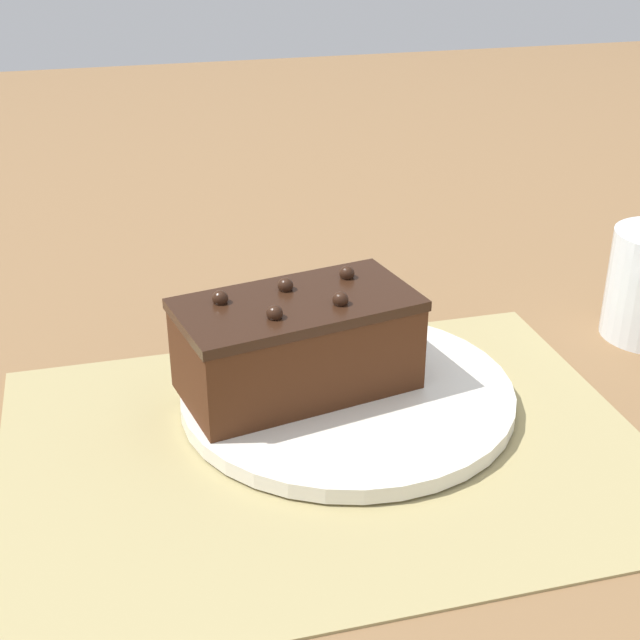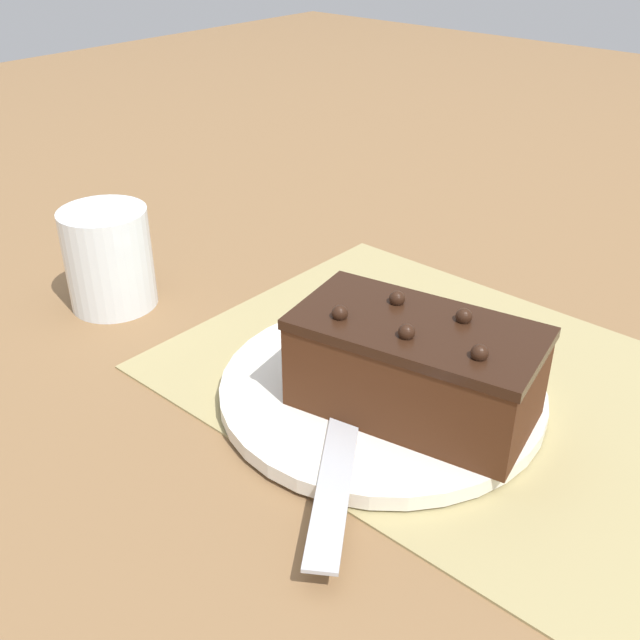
{
  "view_description": "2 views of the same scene",
  "coord_description": "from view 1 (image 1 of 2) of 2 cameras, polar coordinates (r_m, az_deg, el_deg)",
  "views": [
    {
      "loc": [
        -0.14,
        -0.52,
        0.37
      ],
      "look_at": [
        0.02,
        0.09,
        0.06
      ],
      "focal_mm": 50.0,
      "sensor_mm": 36.0,
      "label": 1
    },
    {
      "loc": [
        -0.26,
        0.45,
        0.36
      ],
      "look_at": [
        0.06,
        0.09,
        0.08
      ],
      "focal_mm": 42.0,
      "sensor_mm": 36.0,
      "label": 2
    }
  ],
  "objects": [
    {
      "name": "cake_plate",
      "position": [
        0.7,
        1.76,
        -4.75
      ],
      "size": [
        0.26,
        0.26,
        0.01
      ],
      "color": "white",
      "rests_on": "placemat_woven"
    },
    {
      "name": "chocolate_cake",
      "position": [
        0.68,
        -1.48,
        -1.53
      ],
      "size": [
        0.19,
        0.12,
        0.08
      ],
      "rotation": [
        0.0,
        0.0,
        0.19
      ],
      "color": "#472614",
      "rests_on": "cake_plate"
    },
    {
      "name": "placemat_woven",
      "position": [
        0.65,
        0.43,
        -8.14
      ],
      "size": [
        0.46,
        0.34,
        0.0
      ],
      "primitive_type": "cube",
      "color": "tan",
      "rests_on": "ground_plane"
    },
    {
      "name": "serving_knife",
      "position": [
        0.73,
        0.35,
        -2.07
      ],
      "size": [
        0.14,
        0.2,
        0.01
      ],
      "rotation": [
        0.0,
        0.0,
        0.59
      ],
      "color": "slate",
      "rests_on": "cake_plate"
    },
    {
      "name": "ground_plane",
      "position": [
        0.65,
        0.43,
        -8.29
      ],
      "size": [
        3.0,
        3.0,
        0.0
      ],
      "primitive_type": "plane",
      "color": "olive"
    }
  ]
}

